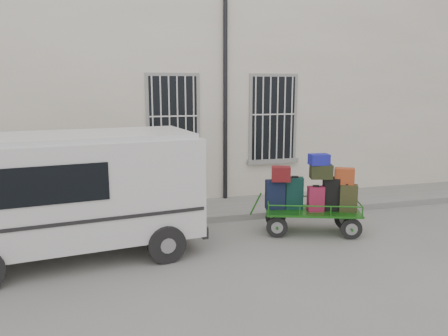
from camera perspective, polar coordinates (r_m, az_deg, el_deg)
name	(u,v)px	position (r m, az deg, el deg)	size (l,w,h in m)	color
ground	(219,244)	(8.84, -0.60, -9.92)	(80.00, 80.00, 0.00)	slate
building	(173,90)	(13.66, -6.73, 10.14)	(24.00, 5.15, 6.00)	beige
sidewalk	(196,211)	(10.85, -3.64, -5.59)	(24.00, 1.70, 0.15)	slate
luggage_cart	(312,196)	(9.43, 11.48, -3.56)	(2.34, 1.50, 1.73)	black
van	(73,188)	(8.33, -19.12, -2.44)	(4.72, 2.50, 2.28)	silver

